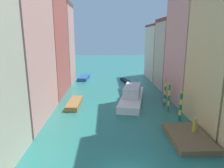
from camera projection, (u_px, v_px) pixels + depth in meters
ground_plane at (114, 91)px, 39.22m from camera, size 154.00×154.00×0.00m
building_left_1 at (14, 53)px, 24.67m from camera, size 7.37×11.70×16.68m
building_left_2 at (42, 36)px, 35.56m from camera, size 7.37×11.49×20.62m
building_left_3 at (56, 43)px, 45.76m from camera, size 7.37×8.16×17.48m
building_right_2 at (198, 39)px, 31.48m from camera, size 7.37×9.75×19.82m
building_right_3 at (176, 54)px, 40.84m from camera, size 7.37×7.56×13.71m
building_right_4 at (163, 52)px, 50.14m from camera, size 7.37×10.58×13.09m
waterfront_dock at (189, 137)px, 20.86m from camera, size 3.82×6.11×0.59m
person_on_dock at (194, 125)px, 21.34m from camera, size 0.36×0.36×1.56m
mooring_pole_0 at (181, 105)px, 25.42m from camera, size 0.38×0.38×3.82m
mooring_pole_1 at (169, 97)px, 28.47m from camera, size 0.28×0.28×4.14m
mooring_pole_2 at (165, 93)px, 30.65m from camera, size 0.29×0.29×3.92m
mooring_pole_3 at (165, 91)px, 31.99m from camera, size 0.30×0.30×3.95m
vaporetto_white at (132, 96)px, 33.09m from camera, size 5.80×12.66×2.63m
gondola_black at (129, 83)px, 45.48m from camera, size 3.22×9.33×0.44m
motorboat_0 at (75, 103)px, 31.25m from camera, size 1.98×5.97×0.72m
motorboat_1 at (84, 78)px, 50.03m from camera, size 2.74×5.74×0.77m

